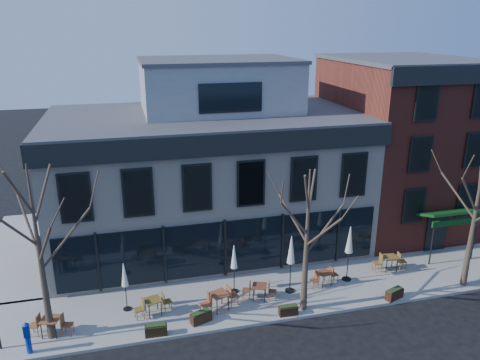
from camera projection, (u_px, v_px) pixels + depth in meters
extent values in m
plane|color=black|center=(225.00, 278.00, 25.49)|extent=(120.00, 120.00, 0.00)
cube|color=gray|center=(295.00, 290.00, 24.25)|extent=(33.50, 4.70, 0.15)
cube|color=gray|center=(23.00, 251.00, 28.36)|extent=(4.50, 12.00, 0.15)
cube|color=beige|center=(207.00, 181.00, 28.82)|extent=(18.00, 10.00, 8.00)
cube|color=#47474C|center=(205.00, 116.00, 27.53)|extent=(18.30, 10.30, 0.30)
cube|color=black|center=(224.00, 145.00, 22.98)|extent=(18.30, 0.25, 1.10)
cube|color=black|center=(41.00, 132.00, 25.56)|extent=(0.25, 10.30, 1.10)
cube|color=black|center=(225.00, 248.00, 24.83)|extent=(17.20, 0.12, 3.00)
cube|color=black|center=(53.00, 234.00, 26.45)|extent=(0.12, 7.50, 3.00)
cube|color=gray|center=(218.00, 86.00, 28.19)|extent=(9.00, 6.50, 3.00)
cube|color=maroon|center=(397.00, 144.00, 31.36)|extent=(8.00, 10.00, 11.00)
cube|color=#47474C|center=(407.00, 59.00, 29.60)|extent=(8.20, 10.20, 0.25)
cube|color=black|center=(460.00, 75.00, 25.04)|extent=(8.20, 0.25, 1.00)
cube|color=#0D3B13|center=(449.00, 213.00, 26.81)|extent=(3.20, 1.66, 0.67)
cube|color=black|center=(436.00, 233.00, 28.07)|extent=(1.40, 0.10, 2.50)
cone|color=#382B21|center=(40.00, 256.00, 19.26)|extent=(0.34, 0.34, 7.92)
cylinder|color=#382B21|center=(66.00, 239.00, 19.50)|extent=(2.23, 0.50, 2.48)
cylinder|color=#382B21|center=(28.00, 225.00, 19.72)|extent=(1.03, 2.05, 2.14)
cylinder|color=#382B21|center=(10.00, 227.00, 18.30)|extent=(1.80, 0.75, 2.21)
cylinder|color=#382B21|center=(45.00, 244.00, 18.18)|extent=(1.03, 2.04, 2.28)
cone|color=#382B21|center=(306.00, 242.00, 21.44)|extent=(0.34, 0.34, 7.04)
cylinder|color=#382B21|center=(325.00, 229.00, 21.65)|extent=(2.00, 0.46, 2.21)
cylinder|color=#382B21|center=(292.00, 218.00, 21.84)|extent=(0.93, 1.84, 1.91)
cylinder|color=#382B21|center=(294.00, 219.00, 20.58)|extent=(1.61, 0.68, 1.97)
cylinder|color=#382B21|center=(323.00, 233.00, 20.48)|extent=(0.93, 1.83, 2.03)
cone|color=#382B21|center=(474.00, 219.00, 23.46)|extent=(0.34, 0.34, 7.48)
cylinder|color=#382B21|center=(458.00, 195.00, 23.89)|extent=(0.98, 1.94, 2.03)
cylinder|color=#382B21|center=(469.00, 195.00, 22.55)|extent=(1.71, 0.71, 2.09)
cylinder|color=#0C30A5|center=(29.00, 345.00, 19.41)|extent=(0.23, 0.23, 0.79)
cube|color=#0C30A5|center=(26.00, 331.00, 19.19)|extent=(0.27, 0.23, 0.57)
cone|color=#0C30A5|center=(25.00, 324.00, 19.08)|extent=(0.29, 0.29, 0.14)
cube|color=brown|center=(50.00, 319.00, 20.40)|extent=(0.93, 0.93, 0.04)
cylinder|color=black|center=(42.00, 331.00, 20.24)|extent=(0.04, 0.04, 0.79)
cylinder|color=black|center=(56.00, 331.00, 20.24)|extent=(0.04, 0.04, 0.79)
cylinder|color=black|center=(47.00, 323.00, 20.82)|extent=(0.04, 0.04, 0.79)
cylinder|color=black|center=(61.00, 323.00, 20.82)|extent=(0.04, 0.04, 0.79)
cube|color=brown|center=(153.00, 300.00, 21.88)|extent=(0.89, 0.89, 0.04)
cylinder|color=black|center=(149.00, 312.00, 21.63)|extent=(0.04, 0.04, 0.75)
cylinder|color=black|center=(161.00, 309.00, 21.89)|extent=(0.04, 0.04, 0.75)
cylinder|color=black|center=(145.00, 306.00, 22.11)|extent=(0.04, 0.04, 0.75)
cylinder|color=black|center=(157.00, 302.00, 22.38)|extent=(0.04, 0.04, 0.75)
cube|color=brown|center=(219.00, 294.00, 22.24)|extent=(1.01, 1.01, 0.05)
cylinder|color=black|center=(217.00, 307.00, 21.96)|extent=(0.05, 0.05, 0.82)
cylinder|color=black|center=(229.00, 303.00, 22.29)|extent=(0.05, 0.05, 0.82)
cylinder|color=black|center=(210.00, 300.00, 22.47)|extent=(0.05, 0.05, 0.82)
cylinder|color=black|center=(222.00, 296.00, 22.80)|extent=(0.05, 0.05, 0.82)
cube|color=brown|center=(260.00, 286.00, 23.13)|extent=(0.90, 0.90, 0.04)
cylinder|color=black|center=(253.00, 295.00, 23.02)|extent=(0.04, 0.04, 0.72)
cylinder|color=black|center=(265.00, 296.00, 22.96)|extent=(0.04, 0.04, 0.72)
cylinder|color=black|center=(254.00, 289.00, 23.55)|extent=(0.04, 0.04, 0.72)
cylinder|color=black|center=(265.00, 290.00, 23.49)|extent=(0.04, 0.04, 0.72)
cube|color=brown|center=(324.00, 273.00, 24.37)|extent=(0.83, 0.83, 0.04)
cylinder|color=black|center=(323.00, 283.00, 24.14)|extent=(0.04, 0.04, 0.71)
cylinder|color=black|center=(331.00, 280.00, 24.38)|extent=(0.04, 0.04, 0.71)
cylinder|color=black|center=(317.00, 278.00, 24.60)|extent=(0.04, 0.04, 0.71)
cylinder|color=black|center=(325.00, 275.00, 24.84)|extent=(0.04, 0.04, 0.71)
cube|color=brown|center=(390.00, 257.00, 25.82)|extent=(0.86, 0.86, 0.04)
cylinder|color=black|center=(386.00, 267.00, 25.62)|extent=(0.04, 0.04, 0.79)
cylinder|color=black|center=(397.00, 266.00, 25.70)|extent=(0.04, 0.04, 0.79)
cylinder|color=black|center=(382.00, 261.00, 26.20)|extent=(0.04, 0.04, 0.79)
cylinder|color=black|center=(392.00, 261.00, 26.28)|extent=(0.04, 0.04, 0.79)
cylinder|color=black|center=(127.00, 309.00, 22.48)|extent=(0.40, 0.40, 0.05)
cylinder|color=black|center=(126.00, 291.00, 22.17)|extent=(0.04, 0.04, 1.98)
cone|color=silver|center=(124.00, 275.00, 21.89)|extent=(0.32, 0.32, 1.17)
cylinder|color=black|center=(234.00, 291.00, 23.97)|extent=(0.42, 0.42, 0.06)
cylinder|color=black|center=(234.00, 273.00, 23.65)|extent=(0.05, 0.05, 2.10)
cone|color=silver|center=(234.00, 257.00, 23.34)|extent=(0.34, 0.34, 1.24)
cylinder|color=black|center=(290.00, 290.00, 24.01)|extent=(0.50, 0.50, 0.07)
cylinder|color=black|center=(290.00, 270.00, 23.63)|extent=(0.06, 0.06, 2.48)
cone|color=silver|center=(291.00, 250.00, 23.27)|extent=(0.41, 0.41, 1.46)
cylinder|color=black|center=(347.00, 279.00, 25.09)|extent=(0.50, 0.50, 0.07)
cylinder|color=black|center=(348.00, 259.00, 24.71)|extent=(0.06, 0.06, 2.48)
cone|color=beige|center=(350.00, 239.00, 24.35)|extent=(0.41, 0.41, 1.47)
cube|color=black|center=(156.00, 330.00, 20.57)|extent=(0.98, 0.44, 0.48)
cube|color=#1E3314|center=(156.00, 325.00, 20.48)|extent=(0.88, 0.36, 0.08)
cube|color=black|center=(201.00, 317.00, 21.46)|extent=(1.06, 0.69, 0.49)
cube|color=#1E3314|center=(201.00, 312.00, 21.38)|extent=(0.94, 0.59, 0.08)
cube|color=black|center=(288.00, 311.00, 22.01)|extent=(0.90, 0.39, 0.44)
cube|color=#1E3314|center=(288.00, 306.00, 21.93)|extent=(0.81, 0.31, 0.07)
cube|color=black|center=(394.00, 294.00, 23.30)|extent=(1.04, 0.69, 0.48)
cube|color=#1E3314|center=(395.00, 290.00, 23.22)|extent=(0.93, 0.59, 0.08)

